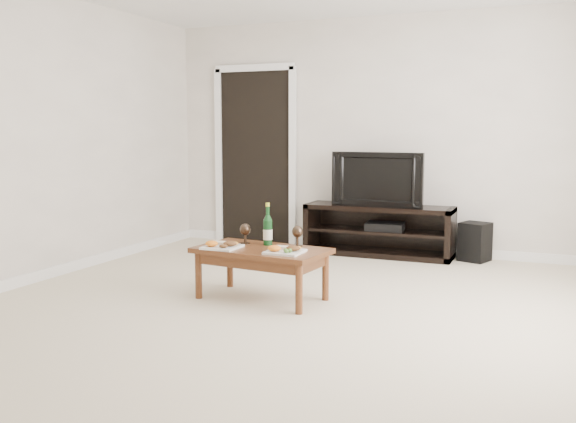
# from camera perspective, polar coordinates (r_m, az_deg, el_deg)

# --- Properties ---
(floor) EXTENTS (5.50, 5.50, 0.00)m
(floor) POSITION_cam_1_polar(r_m,az_deg,el_deg) (4.80, -0.07, -9.21)
(floor) COLOR beige
(floor) RESTS_ON ground
(back_wall) EXTENTS (5.00, 0.04, 2.60)m
(back_wall) POSITION_cam_1_polar(r_m,az_deg,el_deg) (7.24, 8.43, 6.70)
(back_wall) COLOR silver
(back_wall) RESTS_ON ground
(doorway) EXTENTS (0.90, 0.02, 2.05)m
(doorway) POSITION_cam_1_polar(r_m,az_deg,el_deg) (7.74, -2.91, 4.76)
(doorway) COLOR black
(doorway) RESTS_ON ground
(media_console) EXTENTS (1.60, 0.45, 0.55)m
(media_console) POSITION_cam_1_polar(r_m,az_deg,el_deg) (7.05, 8.05, -1.68)
(media_console) COLOR black
(media_console) RESTS_ON ground
(television) EXTENTS (1.01, 0.19, 0.58)m
(television) POSITION_cam_1_polar(r_m,az_deg,el_deg) (6.99, 8.13, 2.90)
(television) COLOR black
(television) RESTS_ON media_console
(av_receiver) EXTENTS (0.43, 0.34, 0.08)m
(av_receiver) POSITION_cam_1_polar(r_m,az_deg,el_deg) (7.02, 8.61, -1.32)
(av_receiver) COLOR black
(av_receiver) RESTS_ON media_console
(subwoofer) EXTENTS (0.35, 0.35, 0.40)m
(subwoofer) POSITION_cam_1_polar(r_m,az_deg,el_deg) (6.98, 16.27, -2.60)
(subwoofer) COLOR black
(subwoofer) RESTS_ON ground
(coffee_table) EXTENTS (1.11, 0.69, 0.42)m
(coffee_table) POSITION_cam_1_polar(r_m,az_deg,el_deg) (5.20, -2.36, -5.55)
(coffee_table) COLOR brown
(coffee_table) RESTS_ON ground
(plate_left) EXTENTS (0.27, 0.27, 0.07)m
(plate_left) POSITION_cam_1_polar(r_m,az_deg,el_deg) (5.18, -5.88, -2.88)
(plate_left) COLOR white
(plate_left) RESTS_ON coffee_table
(plate_right) EXTENTS (0.27, 0.27, 0.07)m
(plate_right) POSITION_cam_1_polar(r_m,az_deg,el_deg) (4.95, -0.27, -3.32)
(plate_right) COLOR white
(plate_right) RESTS_ON coffee_table
(wine_bottle) EXTENTS (0.07, 0.07, 0.35)m
(wine_bottle) POSITION_cam_1_polar(r_m,az_deg,el_deg) (5.27, -1.82, -1.11)
(wine_bottle) COLOR #0F3A16
(wine_bottle) RESTS_ON coffee_table
(goblet_left) EXTENTS (0.09, 0.09, 0.17)m
(goblet_left) POSITION_cam_1_polar(r_m,az_deg,el_deg) (5.35, -3.82, -1.97)
(goblet_left) COLOR #35271C
(goblet_left) RESTS_ON coffee_table
(goblet_right) EXTENTS (0.09, 0.09, 0.17)m
(goblet_right) POSITION_cam_1_polar(r_m,az_deg,el_deg) (5.22, 0.84, -2.18)
(goblet_right) COLOR #35271C
(goblet_right) RESTS_ON coffee_table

